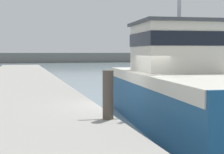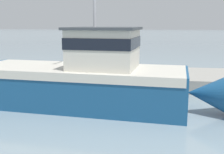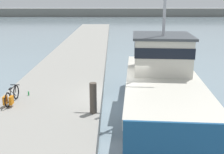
{
  "view_description": "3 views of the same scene",
  "coord_description": "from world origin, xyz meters",
  "views": [
    {
      "loc": [
        -3.59,
        -11.29,
        2.62
      ],
      "look_at": [
        -0.77,
        -0.78,
        1.83
      ],
      "focal_mm": 55.0,
      "sensor_mm": 36.0,
      "label": 1
    },
    {
      "loc": [
        14.72,
        3.02,
        3.95
      ],
      "look_at": [
        0.47,
        0.74,
        1.17
      ],
      "focal_mm": 45.0,
      "sensor_mm": 36.0,
      "label": 2
    },
    {
      "loc": [
        -0.49,
        -13.46,
        5.54
      ],
      "look_at": [
        -0.53,
        1.63,
        1.28
      ],
      "focal_mm": 45.0,
      "sensor_mm": 36.0,
      "label": 3
    }
  ],
  "objects": [
    {
      "name": "hose_coil",
      "position": [
        -2.01,
        -5.97,
        0.81
      ],
      "size": [
        0.6,
        0.6,
        0.04
      ],
      "primitive_type": "torus",
      "color": "black",
      "rests_on": "dock_pier"
    },
    {
      "name": "fishing_boat_main",
      "position": [
        1.99,
        -0.06,
        1.41
      ],
      "size": [
        4.23,
        12.11,
        11.09
      ],
      "rotation": [
        0.0,
        0.0,
        -0.08
      ],
      "color": "navy",
      "rests_on": "ground_plane"
    },
    {
      "name": "mooring_post",
      "position": [
        -1.29,
        -2.28,
        1.46
      ],
      "size": [
        0.3,
        0.3,
        1.34
      ],
      "primitive_type": "cylinder",
      "color": "#51473D",
      "rests_on": "dock_pier"
    },
    {
      "name": "dock_pier",
      "position": [
        -3.52,
        0.0,
        0.4
      ],
      "size": [
        5.02,
        80.0,
        0.79
      ],
      "primitive_type": "cube",
      "color": "gray",
      "rests_on": "ground_plane"
    },
    {
      "name": "ground_plane",
      "position": [
        0.0,
        0.0,
        0.0
      ],
      "size": [
        320.0,
        320.0,
        0.0
      ],
      "primitive_type": "plane",
      "color": "gray"
    },
    {
      "name": "water_bottle_on_curb",
      "position": [
        -4.71,
        -0.06,
        0.9
      ],
      "size": [
        0.07,
        0.07,
        0.21
      ],
      "primitive_type": "cylinder",
      "color": "green",
      "rests_on": "dock_pier"
    },
    {
      "name": "bicycle_touring",
      "position": [
        -5.16,
        -1.26,
        1.14
      ],
      "size": [
        0.44,
        1.77,
        0.76
      ],
      "rotation": [
        0.0,
        0.0,
        -0.02
      ],
      "color": "black",
      "rests_on": "dock_pier"
    }
  ]
}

